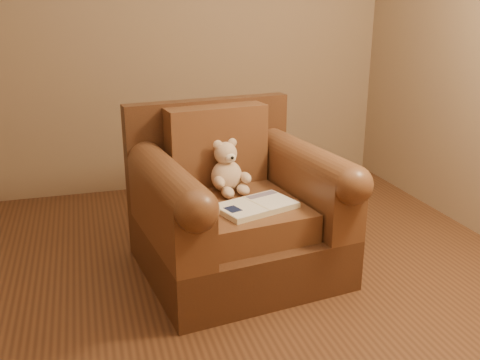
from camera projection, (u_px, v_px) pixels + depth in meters
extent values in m
plane|color=brown|center=(209.00, 307.00, 2.81)|extent=(4.00, 4.00, 0.00)
cube|color=#92765A|center=(147.00, 25.00, 4.19)|extent=(4.00, 0.02, 2.70)
cube|color=#4A2A18|center=(237.00, 247.00, 3.16)|extent=(1.18, 1.14, 0.30)
cube|color=#4A2A18|center=(209.00, 151.00, 3.39)|extent=(1.06, 0.24, 0.66)
cube|color=brown|center=(241.00, 214.00, 3.04)|extent=(0.71, 0.82, 0.16)
cube|color=brown|center=(217.00, 145.00, 3.25)|extent=(0.63, 0.25, 0.48)
cube|color=brown|center=(169.00, 211.00, 2.84)|extent=(0.33, 0.92, 0.34)
cube|color=brown|center=(306.00, 189.00, 3.17)|extent=(0.33, 0.92, 0.34)
cylinder|color=brown|center=(167.00, 181.00, 2.79)|extent=(0.33, 0.92, 0.21)
cylinder|color=brown|center=(307.00, 162.00, 3.12)|extent=(0.33, 0.92, 0.21)
ellipsoid|color=beige|center=(227.00, 176.00, 3.16)|extent=(0.19, 0.17, 0.19)
sphere|color=beige|center=(226.00, 153.00, 3.12)|extent=(0.14, 0.14, 0.14)
ellipsoid|color=beige|center=(218.00, 145.00, 3.09)|extent=(0.05, 0.03, 0.05)
ellipsoid|color=beige|center=(232.00, 143.00, 3.13)|extent=(0.05, 0.03, 0.05)
ellipsoid|color=beige|center=(231.00, 158.00, 3.07)|extent=(0.06, 0.04, 0.05)
sphere|color=black|center=(232.00, 158.00, 3.05)|extent=(0.02, 0.02, 0.02)
ellipsoid|color=beige|center=(219.00, 182.00, 3.05)|extent=(0.06, 0.12, 0.06)
ellipsoid|color=beige|center=(246.00, 178.00, 3.13)|extent=(0.06, 0.12, 0.06)
ellipsoid|color=beige|center=(228.00, 192.00, 3.06)|extent=(0.07, 0.12, 0.06)
ellipsoid|color=beige|center=(243.00, 190.00, 3.10)|extent=(0.07, 0.12, 0.06)
cube|color=beige|center=(256.00, 206.00, 2.90)|extent=(0.48, 0.37, 0.03)
cube|color=white|center=(240.00, 208.00, 2.83)|extent=(0.27, 0.30, 0.00)
cube|color=white|center=(271.00, 200.00, 2.95)|extent=(0.27, 0.30, 0.00)
cube|color=beige|center=(256.00, 203.00, 2.89)|extent=(0.09, 0.24, 0.00)
cube|color=#0F1638|center=(233.00, 209.00, 2.81)|extent=(0.09, 0.11, 0.00)
cube|color=slate|center=(262.00, 195.00, 3.02)|extent=(0.19, 0.11, 0.00)
cylinder|color=#BD8A34|center=(324.00, 240.00, 3.56)|extent=(0.29, 0.29, 0.02)
cylinder|color=#BD8A34|center=(326.00, 207.00, 3.49)|extent=(0.03, 0.03, 0.47)
cylinder|color=#BD8A34|center=(328.00, 172.00, 3.41)|extent=(0.36, 0.36, 0.02)
cylinder|color=#BD8A34|center=(328.00, 173.00, 3.41)|extent=(0.03, 0.03, 0.02)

